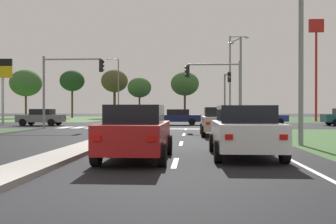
% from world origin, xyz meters
% --- Properties ---
extents(ground_plane, '(200.00, 200.00, 0.00)m').
position_xyz_m(ground_plane, '(0.00, 30.00, 0.00)').
color(ground_plane, black).
extents(grass_verge_far_left, '(35.00, 35.00, 0.01)m').
position_xyz_m(grass_verge_far_left, '(-25.50, 54.50, 0.00)').
color(grass_verge_far_left, '#476B38').
rests_on(grass_verge_far_left, ground).
extents(grass_verge_far_right, '(35.00, 35.00, 0.01)m').
position_xyz_m(grass_verge_far_right, '(25.50, 54.50, 0.00)').
color(grass_verge_far_right, '#2D4C28').
rests_on(grass_verge_far_right, ground).
extents(median_island_near, '(1.20, 22.00, 0.14)m').
position_xyz_m(median_island_near, '(0.00, 11.00, 0.07)').
color(median_island_near, gray).
rests_on(median_island_near, ground).
extents(median_island_far, '(1.20, 36.00, 0.14)m').
position_xyz_m(median_island_far, '(0.00, 55.00, 0.07)').
color(median_island_far, gray).
rests_on(median_island_far, ground).
extents(lane_dash_near, '(0.14, 2.00, 0.01)m').
position_xyz_m(lane_dash_near, '(3.50, 4.75, 0.01)').
color(lane_dash_near, silver).
rests_on(lane_dash_near, ground).
extents(lane_dash_second, '(0.14, 2.00, 0.01)m').
position_xyz_m(lane_dash_second, '(3.50, 10.75, 0.01)').
color(lane_dash_second, silver).
rests_on(lane_dash_second, ground).
extents(lane_dash_third, '(0.14, 2.00, 0.01)m').
position_xyz_m(lane_dash_third, '(3.50, 16.75, 0.01)').
color(lane_dash_third, silver).
rests_on(lane_dash_third, ground).
extents(lane_dash_fourth, '(0.14, 2.00, 0.01)m').
position_xyz_m(lane_dash_fourth, '(3.50, 22.75, 0.01)').
color(lane_dash_fourth, silver).
rests_on(lane_dash_fourth, ground).
extents(edge_line_right, '(0.14, 24.00, 0.01)m').
position_xyz_m(edge_line_right, '(6.85, 12.00, 0.01)').
color(edge_line_right, silver).
rests_on(edge_line_right, ground).
extents(stop_bar_near, '(6.40, 0.50, 0.01)m').
position_xyz_m(stop_bar_near, '(3.80, 23.00, 0.01)').
color(stop_bar_near, silver).
rests_on(stop_bar_near, ground).
extents(crosswalk_bar_near, '(0.70, 2.80, 0.01)m').
position_xyz_m(crosswalk_bar_near, '(-6.40, 24.80, 0.01)').
color(crosswalk_bar_near, silver).
rests_on(crosswalk_bar_near, ground).
extents(crosswalk_bar_second, '(0.70, 2.80, 0.01)m').
position_xyz_m(crosswalk_bar_second, '(-5.25, 24.80, 0.01)').
color(crosswalk_bar_second, silver).
rests_on(crosswalk_bar_second, ground).
extents(crosswalk_bar_third, '(0.70, 2.80, 0.01)m').
position_xyz_m(crosswalk_bar_third, '(-4.10, 24.80, 0.01)').
color(crosswalk_bar_third, silver).
rests_on(crosswalk_bar_third, ground).
extents(crosswalk_bar_fourth, '(0.70, 2.80, 0.01)m').
position_xyz_m(crosswalk_bar_fourth, '(-2.95, 24.80, 0.01)').
color(crosswalk_bar_fourth, silver).
rests_on(crosswalk_bar_fourth, ground).
extents(crosswalk_bar_fifth, '(0.70, 2.80, 0.01)m').
position_xyz_m(crosswalk_bar_fifth, '(-1.80, 24.80, 0.01)').
color(crosswalk_bar_fifth, silver).
rests_on(crosswalk_bar_fifth, ground).
extents(crosswalk_bar_sixth, '(0.70, 2.80, 0.01)m').
position_xyz_m(crosswalk_bar_sixth, '(-0.65, 24.80, 0.01)').
color(crosswalk_bar_sixth, silver).
rests_on(crosswalk_bar_sixth, ground).
extents(car_white_near, '(2.04, 4.45, 1.60)m').
position_xyz_m(car_white_near, '(5.60, 6.28, 0.82)').
color(car_white_near, silver).
rests_on(car_white_near, ground).
extents(car_beige_second, '(2.04, 4.52, 1.60)m').
position_xyz_m(car_beige_second, '(5.49, 16.07, 0.82)').
color(car_beige_second, '#BCAD8E').
rests_on(car_beige_second, ground).
extents(car_navy_third, '(4.59, 1.96, 1.49)m').
position_xyz_m(car_navy_third, '(2.56, 30.54, 0.77)').
color(car_navy_third, '#161E47').
rests_on(car_navy_third, ground).
extents(car_grey_fourth, '(4.14, 2.04, 1.52)m').
position_xyz_m(car_grey_fourth, '(-9.89, 28.55, 0.78)').
color(car_grey_fourth, slate).
rests_on(car_grey_fourth, ground).
extents(car_blue_fifth, '(4.58, 2.01, 1.47)m').
position_xyz_m(car_blue_fifth, '(10.86, 31.85, 0.75)').
color(car_blue_fifth, navy).
rests_on(car_blue_fifth, ground).
extents(car_red_sixth, '(1.95, 4.26, 1.61)m').
position_xyz_m(car_red_sixth, '(2.33, 5.38, 0.82)').
color(car_red_sixth, '#A31919').
rests_on(car_red_sixth, ground).
extents(car_maroon_eighth, '(1.95, 4.31, 1.61)m').
position_xyz_m(car_maroon_eighth, '(-2.30, 42.03, 0.82)').
color(car_maroon_eighth, maroon).
rests_on(car_maroon_eighth, ground).
extents(traffic_signal_near_right, '(4.29, 0.32, 5.16)m').
position_xyz_m(traffic_signal_near_right, '(6.00, 23.40, 3.55)').
color(traffic_signal_near_right, gray).
rests_on(traffic_signal_near_right, ground).
extents(traffic_signal_near_left, '(4.90, 0.32, 5.64)m').
position_xyz_m(traffic_signal_near_left, '(-5.83, 23.40, 3.90)').
color(traffic_signal_near_left, gray).
rests_on(traffic_signal_near_left, ground).
extents(traffic_signal_far_right, '(0.32, 5.41, 5.39)m').
position_xyz_m(traffic_signal_far_right, '(7.60, 34.57, 3.77)').
color(traffic_signal_far_right, gray).
rests_on(traffic_signal_far_right, ground).
extents(street_lamp_near, '(2.37, 0.29, 8.49)m').
position_xyz_m(street_lamp_near, '(8.67, 10.30, 4.78)').
color(street_lamp_near, gray).
rests_on(street_lamp_near, ground).
extents(street_lamp_second, '(0.99, 2.41, 8.16)m').
position_xyz_m(street_lamp_second, '(8.39, 29.87, 4.64)').
color(street_lamp_second, gray).
rests_on(street_lamp_second, ground).
extents(street_lamp_third, '(2.33, 0.30, 10.12)m').
position_xyz_m(street_lamp_third, '(8.63, 39.44, 5.61)').
color(street_lamp_third, gray).
rests_on(street_lamp_third, ground).
extents(street_lamp_fourth, '(1.71, 2.02, 9.99)m').
position_xyz_m(street_lamp_fourth, '(-8.58, 57.98, 5.57)').
color(street_lamp_fourth, gray).
rests_on(street_lamp_fourth, ground).
extents(pedestrian_at_median, '(0.34, 0.34, 1.79)m').
position_xyz_m(pedestrian_at_median, '(0.12, 40.13, 1.23)').
color(pedestrian_at_median, '#335184').
rests_on(pedestrian_at_median, median_island_far).
extents(fastfood_pole_sign, '(1.80, 0.40, 12.57)m').
position_xyz_m(fastfood_pole_sign, '(19.23, 42.16, 9.09)').
color(fastfood_pole_sign, red).
rests_on(fastfood_pole_sign, ground).
extents(fuel_price_totem, '(1.80, 0.24, 6.31)m').
position_xyz_m(fuel_price_totem, '(-14.05, 29.55, 4.62)').
color(fuel_price_totem, silver).
rests_on(fuel_price_totem, ground).
extents(treeline_near, '(5.58, 5.58, 8.56)m').
position_xyz_m(treeline_near, '(-25.43, 60.11, 6.17)').
color(treeline_near, '#423323').
rests_on(treeline_near, ground).
extents(treeline_second, '(4.33, 4.33, 8.40)m').
position_xyz_m(treeline_second, '(-17.18, 60.49, 6.53)').
color(treeline_second, '#423323').
rests_on(treeline_second, ground).
extents(treeline_third, '(4.79, 4.79, 8.64)m').
position_xyz_m(treeline_third, '(-9.88, 61.86, 6.56)').
color(treeline_third, '#423323').
rests_on(treeline_third, ground).
extents(treeline_fourth, '(4.03, 4.03, 6.91)m').
position_xyz_m(treeline_fourth, '(-4.87, 58.22, 5.18)').
color(treeline_fourth, '#423323').
rests_on(treeline_fourth, ground).
extents(treeline_fifth, '(4.77, 4.77, 7.87)m').
position_xyz_m(treeline_fifth, '(2.79, 58.71, 5.82)').
color(treeline_fifth, '#423323').
rests_on(treeline_fifth, ground).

